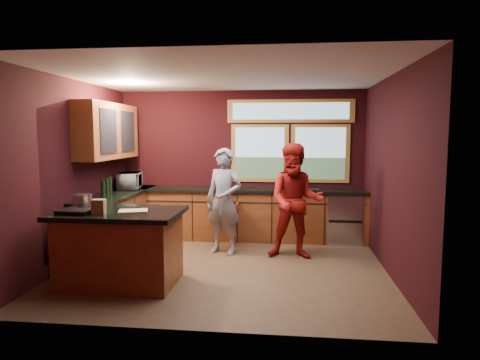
% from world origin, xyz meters
% --- Properties ---
extents(floor, '(4.50, 4.50, 0.00)m').
position_xyz_m(floor, '(0.00, 0.00, 0.00)').
color(floor, brown).
rests_on(floor, ground).
extents(room_shell, '(4.52, 4.02, 2.71)m').
position_xyz_m(room_shell, '(-0.60, 0.32, 1.80)').
color(room_shell, black).
rests_on(room_shell, ground).
extents(back_counter, '(4.50, 0.64, 0.93)m').
position_xyz_m(back_counter, '(0.20, 1.70, 0.46)').
color(back_counter, '#5A2D15').
rests_on(back_counter, floor).
extents(left_counter, '(0.64, 2.30, 0.93)m').
position_xyz_m(left_counter, '(-1.95, 0.85, 0.47)').
color(left_counter, '#5A2D15').
rests_on(left_counter, floor).
extents(island, '(1.55, 1.05, 0.95)m').
position_xyz_m(island, '(-1.23, -0.81, 0.48)').
color(island, '#5A2D15').
rests_on(island, floor).
extents(person_grey, '(0.72, 0.59, 1.69)m').
position_xyz_m(person_grey, '(-0.14, 0.74, 0.84)').
color(person_grey, slate).
rests_on(person_grey, floor).
extents(person_red, '(0.89, 0.71, 1.77)m').
position_xyz_m(person_red, '(0.99, 0.61, 0.88)').
color(person_red, '#9F1712').
rests_on(person_red, floor).
extents(microwave, '(0.44, 0.58, 0.29)m').
position_xyz_m(microwave, '(-1.92, 1.37, 1.08)').
color(microwave, '#999999').
rests_on(microwave, left_counter).
extents(potted_plant, '(0.33, 0.28, 0.36)m').
position_xyz_m(potted_plant, '(0.89, 1.75, 1.11)').
color(potted_plant, '#999999').
rests_on(potted_plant, back_counter).
extents(paper_towel, '(0.12, 0.12, 0.28)m').
position_xyz_m(paper_towel, '(0.93, 1.70, 1.07)').
color(paper_towel, white).
rests_on(paper_towel, back_counter).
extents(cutting_board, '(0.41, 0.35, 0.02)m').
position_xyz_m(cutting_board, '(-1.03, -0.86, 0.95)').
color(cutting_board, tan).
rests_on(cutting_board, island).
extents(stock_pot, '(0.24, 0.24, 0.18)m').
position_xyz_m(stock_pot, '(-1.78, -0.66, 1.03)').
color(stock_pot, silver).
rests_on(stock_pot, island).
extents(paper_bag, '(0.16, 0.13, 0.18)m').
position_xyz_m(paper_bag, '(-1.38, -1.06, 1.03)').
color(paper_bag, brown).
rests_on(paper_bag, island).
extents(black_tray, '(0.41, 0.30, 0.05)m').
position_xyz_m(black_tray, '(-1.68, -1.06, 0.97)').
color(black_tray, black).
rests_on(black_tray, island).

